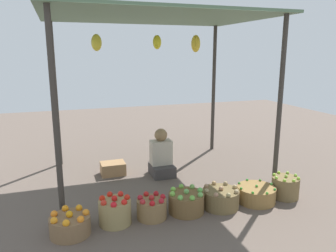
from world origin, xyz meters
The scene contains 11 objects.
ground_plane centered at (0.00, 0.00, 0.00)m, with size 14.00×14.00×0.00m, color brown.
market_stall_structure centered at (0.00, 0.01, 2.34)m, with size 3.34×2.42×2.54m.
vendor_person centered at (0.07, -0.02, 0.30)m, with size 0.36×0.44×0.78m.
basket_oranges centered at (-1.45, -1.45, 0.12)m, with size 0.45×0.45×0.28m.
basket_red_tomatoes centered at (-0.93, -1.37, 0.16)m, with size 0.38×0.38×0.35m.
basket_red_apples centered at (-0.48, -1.38, 0.13)m, with size 0.37×0.37×0.30m.
basket_green_apples centered at (-0.02, -1.37, 0.13)m, with size 0.45×0.45×0.31m.
basket_potatoes centered at (0.45, -1.39, 0.12)m, with size 0.48×0.48×0.29m.
basket_green_chilies centered at (0.99, -1.39, 0.11)m, with size 0.52×0.52×0.24m.
basket_limes centered at (1.45, -1.41, 0.15)m, with size 0.37×0.37×0.33m.
wooden_crate_near_vendor centered at (-0.70, 0.25, 0.10)m, with size 0.39×0.30×0.20m, color #A3784D.
Camera 1 is at (-1.46, -4.93, 1.99)m, focal length 34.95 mm.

